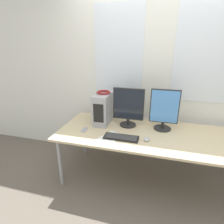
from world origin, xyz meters
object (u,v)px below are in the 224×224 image
Objects in this scene: monitor_main at (128,107)px; mouse at (147,139)px; pc_tower at (104,108)px; keyboard at (121,137)px; headphones at (104,92)px; monitor_right_near at (164,110)px; cell_phone at (84,130)px.

monitor_main is 5.98× the size of mouse.
monitor_main is at bearing 128.82° from mouse.
keyboard is at bearing -50.69° from pc_tower.
headphones is at bearing 129.25° from keyboard.
monitor_right_near is 0.47m from mouse.
mouse is 0.64× the size of cell_phone.
headphones is at bearing 173.26° from monitor_main.
monitor_main is 0.52m from mouse.
headphones is 0.86m from mouse.
monitor_right_near is at bearing -2.45° from pc_tower.
cell_phone is (-0.52, -0.30, -0.26)m from monitor_main.
keyboard is 0.52m from cell_phone.
headphones reaches higher than keyboard.
keyboard is (-0.01, -0.38, -0.25)m from monitor_main.
mouse is at bearing -114.70° from monitor_right_near.
keyboard is at bearing -50.75° from headphones.
cell_phone is at bearing 175.63° from mouse.
mouse is at bearing -31.89° from headphones.
monitor_right_near is at bearing 65.30° from mouse.
pc_tower reaches higher than mouse.
headphones is 0.36× the size of monitor_right_near.
pc_tower reaches higher than keyboard.
cell_phone is at bearing -162.66° from monitor_right_near.
headphones is 1.40× the size of cell_phone.
keyboard is at bearing -91.14° from monitor_main.
mouse is (-0.17, -0.36, -0.25)m from monitor_right_near.
mouse is (0.64, -0.40, -0.41)m from headphones.
keyboard is 3.03× the size of cell_phone.
monitor_right_near is at bearing -2.51° from headphones.
pc_tower is 0.36m from monitor_main.
mouse is (0.29, -0.36, -0.25)m from monitor_main.
headphones is 0.39m from monitor_main.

